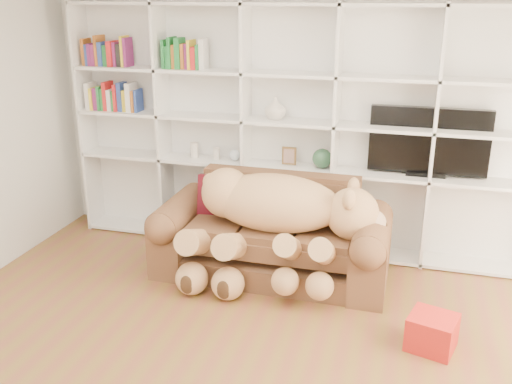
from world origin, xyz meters
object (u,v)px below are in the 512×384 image
(teddy_bear, at_px, (274,217))
(tv, at_px, (429,142))
(gift_box, at_px, (432,332))
(sofa, at_px, (272,239))

(teddy_bear, xyz_separation_m, tv, (1.24, 0.83, 0.55))
(teddy_bear, height_order, gift_box, teddy_bear)
(teddy_bear, bearing_deg, tv, 28.24)
(gift_box, distance_m, tv, 1.83)
(teddy_bear, relative_size, gift_box, 5.31)
(gift_box, bearing_deg, sofa, 149.25)
(sofa, distance_m, teddy_bear, 0.35)
(tv, bearing_deg, teddy_bear, -146.16)
(tv, bearing_deg, sofa, -153.11)
(sofa, xyz_separation_m, tv, (1.30, 0.66, 0.84))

